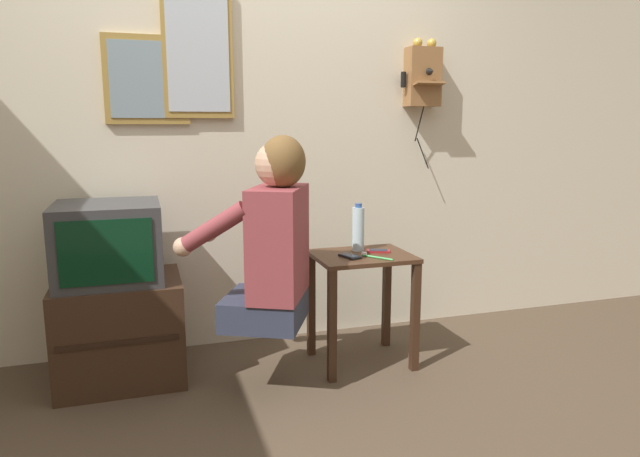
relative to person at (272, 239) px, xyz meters
The scene contains 13 objects.
ground_plane 0.87m from the person, 89.77° to the right, with size 14.00×14.00×0.00m, color #4C3D2D.
wall_back 0.89m from the person, 89.86° to the left, with size 6.80×0.05×2.55m.
side_table 0.63m from the person, 19.30° to the left, with size 0.50×0.41×0.60m.
person is the anchor object (origin of this frame).
tv_stand 0.93m from the person, 152.69° to the left, with size 0.60×0.52×0.52m.
television 0.82m from the person, 153.58° to the left, with size 0.49×0.48×0.38m.
wall_phone_antique 1.48m from the person, 30.34° to the left, with size 0.24×0.18×0.77m.
framed_picture 1.13m from the person, 127.10° to the left, with size 0.43×0.03×0.46m.
wall_mirror 1.14m from the person, 109.71° to the left, with size 0.37×0.03×0.68m.
cell_phone_held 0.48m from the person, 16.87° to the left, with size 0.09×0.14×0.01m.
cell_phone_spare 0.67m from the person, 18.09° to the left, with size 0.14×0.10×0.01m.
water_bottle 0.60m from the person, 27.25° to the left, with size 0.07×0.07×0.26m.
toothbrush 0.58m from the person, ahead, with size 0.12×0.15×0.02m.
Camera 1 is at (-0.57, -2.09, 1.27)m, focal length 32.00 mm.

